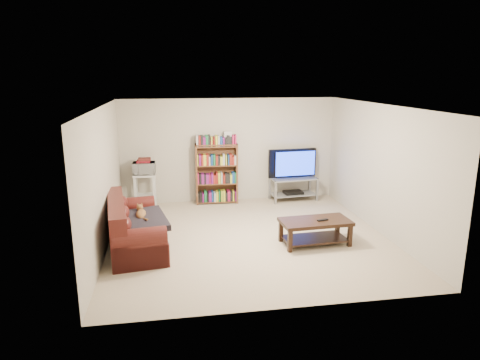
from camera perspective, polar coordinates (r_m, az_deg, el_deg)
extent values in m
plane|color=beige|center=(7.95, 1.20, -7.67)|extent=(5.00, 5.00, 0.00)
plane|color=white|center=(7.41, 1.29, 9.85)|extent=(5.00, 5.00, 0.00)
plane|color=beige|center=(10.01, -1.41, 3.98)|extent=(5.00, 0.00, 5.00)
plane|color=beige|center=(5.25, 6.31, -5.32)|extent=(5.00, 0.00, 5.00)
plane|color=beige|center=(7.55, -17.75, 0.04)|extent=(0.00, 5.00, 5.00)
plane|color=beige|center=(8.41, 18.22, 1.38)|extent=(0.00, 5.00, 5.00)
cube|color=#4D1713|center=(7.69, -13.63, -7.31)|extent=(1.13, 2.11, 0.38)
cube|color=#4D1713|center=(7.60, -16.03, -5.74)|extent=(0.53, 2.02, 0.84)
cube|color=#4D1713|center=(6.85, -13.14, -9.44)|extent=(0.85, 0.35, 0.50)
cube|color=#4D1713|center=(8.50, -14.07, -4.85)|extent=(0.85, 0.35, 0.50)
cube|color=black|center=(7.46, -12.93, -5.32)|extent=(0.98, 1.15, 0.18)
cube|color=black|center=(7.64, 10.02, -5.49)|extent=(1.25, 0.68, 0.06)
cube|color=black|center=(7.75, 9.92, -7.68)|extent=(1.13, 0.61, 0.03)
cube|color=black|center=(7.32, 6.68, -8.12)|extent=(0.07, 0.07, 0.38)
cube|color=black|center=(7.74, 14.43, -7.24)|extent=(0.07, 0.07, 0.38)
cube|color=black|center=(7.75, 5.47, -6.81)|extent=(0.07, 0.07, 0.38)
cube|color=black|center=(8.14, 12.87, -6.06)|extent=(0.07, 0.07, 0.38)
cube|color=black|center=(7.62, 10.96, -5.26)|extent=(0.21, 0.10, 0.02)
cube|color=#999EA3|center=(10.19, 7.16, 0.20)|extent=(1.13, 0.58, 0.03)
cube|color=#999EA3|center=(10.28, 7.09, -1.86)|extent=(1.07, 0.55, 0.02)
cube|color=gray|center=(9.88, 4.77, -1.71)|extent=(0.05, 0.05, 0.55)
cube|color=gray|center=(10.26, 10.24, -1.31)|extent=(0.05, 0.05, 0.55)
cube|color=gray|center=(10.28, 3.99, -1.08)|extent=(0.05, 0.05, 0.55)
cube|color=gray|center=(10.64, 9.29, -0.72)|extent=(0.05, 0.05, 0.55)
imported|color=black|center=(10.11, 7.22, 2.15)|extent=(1.19, 0.25, 0.68)
cube|color=black|center=(10.27, 7.10, -1.65)|extent=(0.46, 0.34, 0.06)
cube|color=brown|center=(9.86, -5.82, 0.77)|extent=(0.05, 0.30, 1.39)
cube|color=brown|center=(9.92, -0.47, 0.92)|extent=(0.05, 0.30, 1.39)
cube|color=brown|center=(9.75, -3.19, 4.76)|extent=(0.98, 0.34, 0.03)
cube|color=maroon|center=(9.73, -4.46, 5.01)|extent=(0.29, 0.22, 0.08)
cube|color=silver|center=(9.68, -12.63, 0.66)|extent=(0.50, 0.37, 0.04)
cube|color=silver|center=(9.80, -12.49, -1.98)|extent=(0.45, 0.33, 0.03)
cube|color=silver|center=(9.67, -13.77, -1.83)|extent=(0.05, 0.05, 0.74)
cube|color=silver|center=(9.63, -11.35, -1.75)|extent=(0.05, 0.05, 0.74)
cube|color=silver|center=(9.93, -13.63, -1.40)|extent=(0.05, 0.05, 0.74)
cube|color=silver|center=(9.90, -11.27, -1.33)|extent=(0.05, 0.05, 0.74)
imported|color=silver|center=(9.65, -12.68, 1.54)|extent=(0.49, 0.34, 0.27)
cube|color=maroon|center=(9.62, -12.73, 2.47)|extent=(0.29, 0.26, 0.05)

